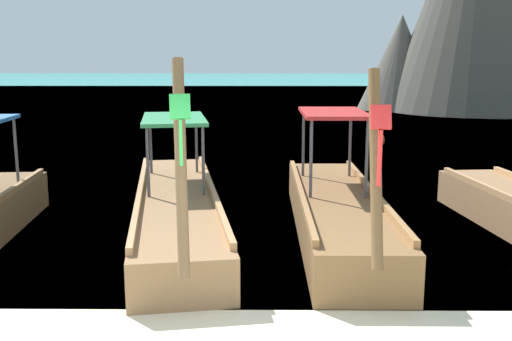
{
  "coord_description": "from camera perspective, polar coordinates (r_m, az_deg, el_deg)",
  "views": [
    {
      "loc": [
        0.08,
        -3.99,
        2.72
      ],
      "look_at": [
        0.0,
        4.07,
        1.2
      ],
      "focal_mm": 40.99,
      "sensor_mm": 36.0,
      "label": 1
    }
  ],
  "objects": [
    {
      "name": "longtail_boat_red_ribbon",
      "position": [
        9.34,
        7.84,
        -3.96
      ],
      "size": [
        1.23,
        6.27,
        2.65
      ],
      "color": "brown",
      "rests_on": "ground"
    },
    {
      "name": "mooring_buoy_near",
      "position": [
        18.66,
        11.61,
        2.95
      ],
      "size": [
        0.55,
        0.55,
        0.55
      ],
      "color": "#EA5119",
      "rests_on": "sea_water"
    },
    {
      "name": "longtail_boat_green_ribbon",
      "position": [
        9.7,
        -7.74,
        -3.57
      ],
      "size": [
        2.32,
        7.22,
        2.76
      ],
      "color": "olive",
      "rests_on": "ground"
    },
    {
      "name": "sea_water",
      "position": [
        66.12,
        0.52,
        8.34
      ],
      "size": [
        120.0,
        120.0,
        0.0
      ],
      "primitive_type": "plane",
      "color": "teal",
      "rests_on": "ground"
    }
  ]
}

